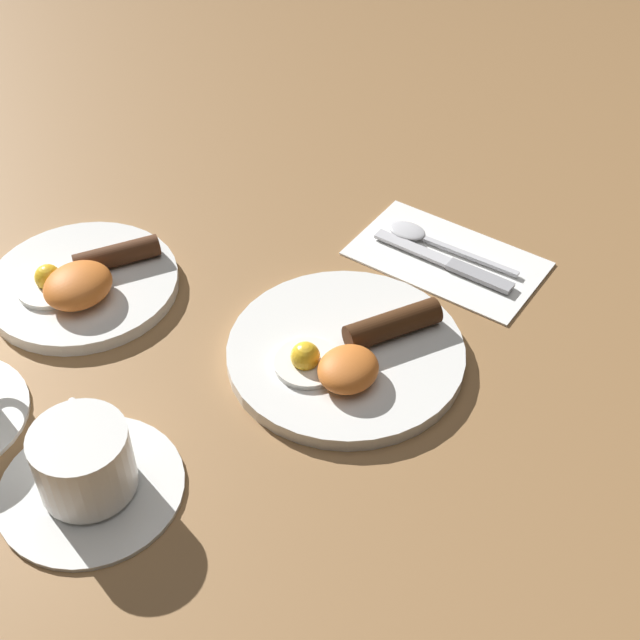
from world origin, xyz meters
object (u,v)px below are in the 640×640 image
(breakfast_plate_near, at_px, (347,353))
(knife, at_px, (450,264))
(spoon, at_px, (421,236))
(teacup_near, at_px, (86,468))
(breakfast_plate_far, at_px, (82,283))

(breakfast_plate_near, xyz_separation_m, knife, (0.19, -0.02, -0.00))
(knife, bearing_deg, spoon, -23.55)
(breakfast_plate_near, relative_size, knife, 1.38)
(teacup_near, height_order, spoon, teacup_near)
(teacup_near, xyz_separation_m, spoon, (0.47, -0.07, -0.02))
(breakfast_plate_far, bearing_deg, breakfast_plate_near, -76.16)
(breakfast_plate_near, height_order, spoon, breakfast_plate_near)
(breakfast_plate_far, relative_size, teacup_near, 1.27)
(breakfast_plate_far, distance_m, knife, 0.41)
(spoon, bearing_deg, knife, 154.61)
(breakfast_plate_far, bearing_deg, knife, -50.24)
(knife, bearing_deg, teacup_near, 76.17)
(breakfast_plate_far, distance_m, spoon, 0.39)
(knife, height_order, spoon, spoon)
(breakfast_plate_near, distance_m, knife, 0.19)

